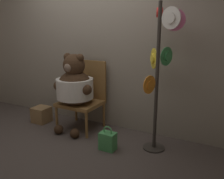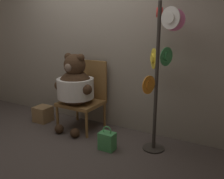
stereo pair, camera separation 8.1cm
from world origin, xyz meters
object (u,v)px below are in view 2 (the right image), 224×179
(chair, at_px, (85,94))
(hat_display_rack, at_px, (159,64))
(handbag_on_ground, at_px, (107,141))
(teddy_bear, at_px, (75,86))

(chair, distance_m, hat_display_rack, 1.37)
(hat_display_rack, bearing_deg, handbag_on_ground, -146.13)
(chair, distance_m, handbag_on_ground, 0.95)
(chair, height_order, handbag_on_ground, chair)
(chair, distance_m, teddy_bear, 0.26)
(chair, bearing_deg, handbag_on_ground, -35.65)
(teddy_bear, distance_m, handbag_on_ground, 0.98)
(hat_display_rack, xyz_separation_m, handbag_on_ground, (-0.53, -0.35, -0.99))
(hat_display_rack, relative_size, handbag_on_ground, 5.64)
(chair, xyz_separation_m, teddy_bear, (-0.03, -0.19, 0.17))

